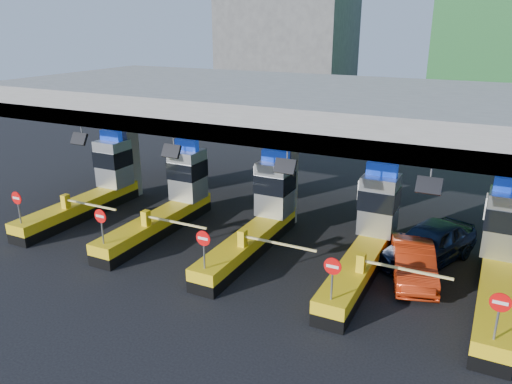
% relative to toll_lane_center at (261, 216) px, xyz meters
% --- Properties ---
extents(ground, '(120.00, 120.00, 0.00)m').
position_rel_toll_lane_center_xyz_m(ground, '(-0.00, -0.28, -1.40)').
color(ground, black).
rests_on(ground, ground).
extents(toll_canopy, '(28.00, 12.09, 7.00)m').
position_rel_toll_lane_center_xyz_m(toll_canopy, '(-0.00, 2.59, 4.74)').
color(toll_canopy, slate).
rests_on(toll_canopy, ground).
extents(toll_lane_far_left, '(4.43, 8.00, 4.16)m').
position_rel_toll_lane_center_xyz_m(toll_lane_far_left, '(-10.00, 0.00, 0.00)').
color(toll_lane_far_left, black).
rests_on(toll_lane_far_left, ground).
extents(toll_lane_left, '(4.43, 8.00, 4.16)m').
position_rel_toll_lane_center_xyz_m(toll_lane_left, '(-5.00, 0.00, 0.00)').
color(toll_lane_left, black).
rests_on(toll_lane_left, ground).
extents(toll_lane_center, '(4.43, 8.00, 4.16)m').
position_rel_toll_lane_center_xyz_m(toll_lane_center, '(0.00, 0.00, 0.00)').
color(toll_lane_center, black).
rests_on(toll_lane_center, ground).
extents(toll_lane_right, '(4.43, 8.00, 4.16)m').
position_rel_toll_lane_center_xyz_m(toll_lane_right, '(5.00, 0.00, 0.00)').
color(toll_lane_right, black).
rests_on(toll_lane_right, ground).
extents(toll_lane_far_right, '(4.43, 8.00, 4.16)m').
position_rel_toll_lane_center_xyz_m(toll_lane_far_right, '(10.00, 0.00, 0.00)').
color(toll_lane_far_right, black).
rests_on(toll_lane_far_right, ground).
extents(bg_building_concrete, '(14.00, 10.00, 18.00)m').
position_rel_toll_lane_center_xyz_m(bg_building_concrete, '(-14.00, 35.72, 7.60)').
color(bg_building_concrete, '#4C4C49').
rests_on(bg_building_concrete, ground).
extents(van, '(3.95, 5.66, 1.79)m').
position_rel_toll_lane_center_xyz_m(van, '(7.25, 1.48, -0.50)').
color(van, black).
rests_on(van, ground).
extents(red_car, '(2.68, 4.69, 1.46)m').
position_rel_toll_lane_center_xyz_m(red_car, '(6.90, -0.27, -0.67)').
color(red_car, '#B92B0E').
rests_on(red_car, ground).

